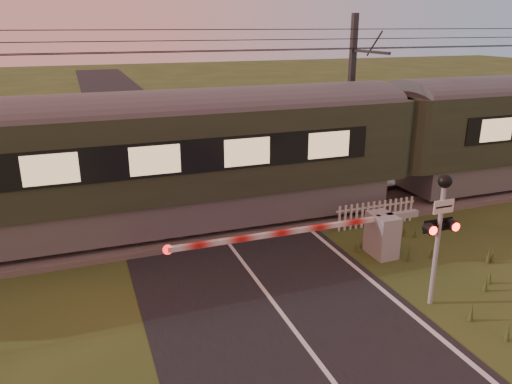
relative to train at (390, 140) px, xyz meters
name	(u,v)px	position (x,y,z in m)	size (l,w,h in m)	color
ground	(296,334)	(-6.57, -6.50, -2.33)	(160.00, 160.00, 0.00)	#2B4319
road	(302,339)	(-6.56, -6.73, -2.32)	(6.00, 140.00, 0.03)	black
track_bed	(214,223)	(-6.57, 0.00, -2.26)	(140.00, 3.40, 0.39)	#47423D
overhead_wires	(209,43)	(-6.57, 0.00, 3.40)	(120.00, 0.62, 0.62)	black
train	(390,140)	(0.00, 0.00, 0.00)	(43.86, 3.02, 4.09)	slate
boom_gate	(372,234)	(-3.04, -3.81, -1.64)	(7.27, 0.94, 1.25)	gray
crossing_signal	(441,217)	(-3.11, -6.46, -0.15)	(0.81, 0.34, 3.17)	gray
picket_fence	(376,213)	(-1.65, -1.89, -1.90)	(2.90, 0.07, 0.85)	silver
catenary_mast	(351,100)	(-0.35, 2.22, 1.14)	(0.21, 2.45, 6.65)	#2D2D30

